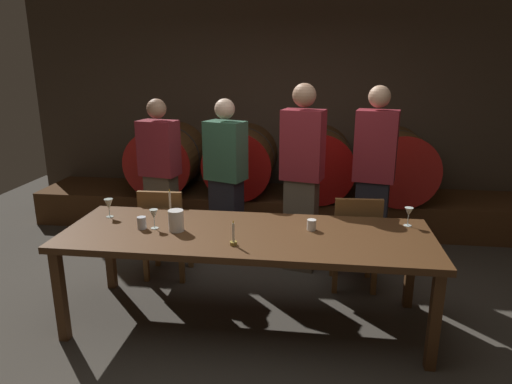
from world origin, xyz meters
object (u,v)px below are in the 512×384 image
object	(u,v)px
dining_table	(246,240)
pitcher	(176,221)
cup_left	(142,223)
guest_far_right	(374,178)
wine_barrel_far_left	(168,158)
wine_barrel_center_right	(319,162)
chair_left	(165,229)
guest_center_left	(226,180)
wine_glass_right	(409,213)
wine_barrel_far_right	(397,164)
wine_barrel_center_left	(242,160)
candle_right	(233,238)
wine_glass_left	(109,205)
cup_right	(312,225)
chair_right	(355,238)
guest_far_left	(161,177)
candle_left	(170,207)
guest_center_right	(302,177)
wine_glass_center	(154,215)

from	to	relation	value
dining_table	pitcher	bearing A→B (deg)	-176.37
cup_left	guest_far_right	bearing A→B (deg)	32.76
wine_barrel_far_left	wine_barrel_center_right	distance (m)	1.88
chair_left	guest_center_left	bearing A→B (deg)	-135.17
pitcher	wine_glass_right	distance (m)	1.79
wine_barrel_far_right	pitcher	xyz separation A→B (m)	(-1.98, -2.33, 0.03)
wine_barrel_center_left	candle_right	bearing A→B (deg)	-82.22
wine_barrel_center_right	guest_center_left	bearing A→B (deg)	-129.39
wine_glass_left	candle_right	bearing A→B (deg)	-22.23
guest_center_left	wine_glass_left	world-z (taller)	guest_center_left
wine_barrel_far_right	cup_right	distance (m)	2.39
chair_right	wine_glass_left	distance (m)	2.12
wine_barrel_far_right	wine_glass_right	bearing A→B (deg)	-96.49
chair_left	cup_right	distance (m)	1.49
guest_far_left	candle_left	distance (m)	1.01
wine_barrel_far_right	guest_far_right	xyz separation A→B (m)	(-0.40, -1.13, 0.11)
guest_center_right	wine_glass_center	size ratio (longest dim) A/B	11.83
wine_barrel_far_right	wine_glass_left	xyz separation A→B (m)	(-2.62, -2.10, 0.05)
guest_center_right	cup_right	size ratio (longest dim) A/B	21.99
wine_barrel_far_left	cup_left	xyz separation A→B (m)	(0.54, -2.33, -0.01)
guest_far_left	pitcher	world-z (taller)	guest_far_left
cup_right	dining_table	bearing A→B (deg)	-166.44
wine_glass_left	cup_right	bearing A→B (deg)	-2.96
wine_glass_left	cup_right	xyz separation A→B (m)	(1.65, -0.09, -0.06)
pitcher	wine_glass_center	world-z (taller)	pitcher
guest_center_right	candle_left	distance (m)	1.29
wine_barrel_center_left	guest_far_right	xyz separation A→B (m)	(1.45, -1.13, 0.11)
guest_far_left	wine_barrel_far_left	bearing A→B (deg)	-64.52
wine_barrel_far_left	wine_barrel_far_right	bearing A→B (deg)	0.00
wine_barrel_far_left	dining_table	size ratio (longest dim) A/B	0.34
chair_right	candle_right	bearing A→B (deg)	42.69
pitcher	chair_right	bearing A→B (deg)	26.78
dining_table	guest_center_right	size ratio (longest dim) A/B	1.54
dining_table	cup_right	distance (m)	0.51
guest_far_left	guest_center_left	world-z (taller)	guest_center_left
guest_far_left	guest_center_left	size ratio (longest dim) A/B	0.99
wine_barrel_center_left	guest_center_right	world-z (taller)	guest_center_right
chair_left	guest_center_right	world-z (taller)	guest_center_right
wine_barrel_far_left	chair_left	bearing A→B (deg)	-73.74
guest_far_left	chair_right	bearing A→B (deg)	175.25
dining_table	guest_far_right	bearing A→B (deg)	48.00
wine_barrel_far_left	pitcher	xyz separation A→B (m)	(0.81, -2.33, 0.03)
candle_right	guest_far_left	bearing A→B (deg)	124.49
dining_table	wine_glass_right	world-z (taller)	wine_glass_right
wine_glass_left	wine_barrel_center_left	bearing A→B (deg)	69.90
wine_barrel_center_left	chair_right	distance (m)	2.09
chair_left	cup_left	size ratio (longest dim) A/B	9.29
wine_barrel_center_right	candle_right	distance (m)	2.62
candle_right	cup_left	bearing A→B (deg)	163.18
guest_center_left	cup_right	size ratio (longest dim) A/B	20.09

